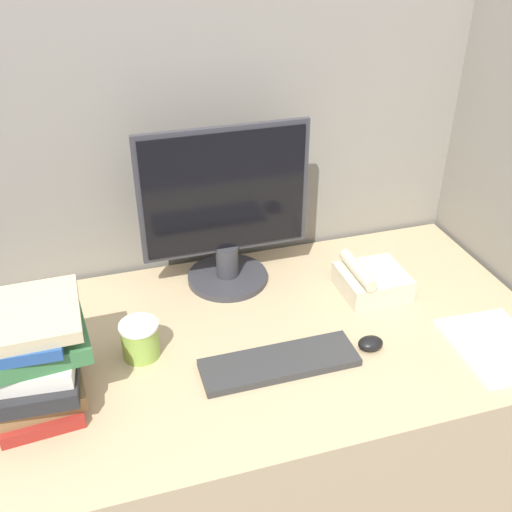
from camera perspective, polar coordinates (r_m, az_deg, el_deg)
cubicle_panel_rear at (r=1.92m, az=-3.01°, el=2.58°), size 1.90×0.04×1.61m
desk at (r=1.86m, az=0.92°, el=-16.09°), size 1.50×0.82×0.72m
monitor at (r=1.70m, az=-2.92°, el=3.90°), size 0.49×0.24×0.48m
keyboard at (r=1.51m, az=2.25°, el=-10.12°), size 0.39×0.12×0.02m
mouse at (r=1.58m, az=10.85°, el=-8.17°), size 0.07×0.05×0.03m
coffee_cup at (r=1.54m, az=-10.97°, el=-7.82°), size 0.10×0.10×0.10m
book_stack at (r=1.44m, az=-20.52°, el=-8.75°), size 0.25×0.29×0.25m
desk_telephone at (r=1.77m, az=10.89°, el=-2.30°), size 0.19×0.18×0.10m
paper_pile at (r=1.68m, az=21.85°, el=-7.98°), size 0.22×0.28×0.01m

